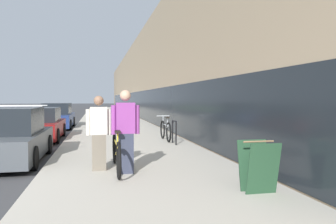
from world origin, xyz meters
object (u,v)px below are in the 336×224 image
person_bystander (99,133)px  parked_sedan_curbside (11,138)px  bike_rack_hoop (174,130)px  sandwich_board_sign (258,166)px  vintage_roadster_curbside (41,125)px  parked_sedan_far (57,117)px  cruiser_bike_nearest (165,130)px  tandem_bicycle (116,153)px  person_rider (126,131)px

person_bystander → parked_sedan_curbside: (-2.37, 2.15, -0.31)m
bike_rack_hoop → sandwich_board_sign: 6.15m
vintage_roadster_curbside → parked_sedan_far: size_ratio=0.92×
cruiser_bike_nearest → sandwich_board_sign: cruiser_bike_nearest is taller
person_bystander → bike_rack_hoop: person_bystander is taller
sandwich_board_sign → parked_sedan_far: size_ratio=0.20×
vintage_roadster_curbside → parked_sedan_far: bearing=89.5°
parked_sedan_curbside → sandwich_board_sign: bearing=-41.8°
person_bystander → tandem_bicycle: bearing=-17.6°
bike_rack_hoop → parked_sedan_curbside: bearing=-162.0°
cruiser_bike_nearest → vintage_roadster_curbside: 5.42m
tandem_bicycle → person_rider: (0.18, -0.30, 0.50)m
person_rider → tandem_bicycle: bearing=121.6°
person_rider → parked_sedan_far: person_rider is taller
person_rider → parked_sedan_curbside: person_rider is taller
bike_rack_hoop → parked_sedan_far: (-4.99, 8.81, 0.02)m
bike_rack_hoop → cruiser_bike_nearest: cruiser_bike_nearest is taller
bike_rack_hoop → vintage_roadster_curbside: size_ratio=0.21×
bike_rack_hoop → tandem_bicycle: bearing=-120.1°
cruiser_bike_nearest → vintage_roadster_curbside: vintage_roadster_curbside is taller
person_bystander → vintage_roadster_curbside: size_ratio=0.41×
person_rider → sandwich_board_sign: size_ratio=2.01×
person_rider → person_bystander: 0.71m
vintage_roadster_curbside → parked_sedan_far: 5.53m
person_rider → person_bystander: person_rider is taller
vintage_roadster_curbside → bike_rack_hoop: bearing=-33.1°
bike_rack_hoop → parked_sedan_far: size_ratio=0.19×
person_bystander → vintage_roadster_curbside: 7.46m
person_rider → person_bystander: (-0.57, 0.42, -0.06)m
person_rider → parked_sedan_curbside: 3.92m
sandwich_board_sign → bike_rack_hoop: bearing=90.4°
sandwich_board_sign → parked_sedan_far: (-5.04, 14.96, 0.08)m
tandem_bicycle → person_rider: person_rider is taller
sandwich_board_sign → parked_sedan_curbside: (-5.06, 4.53, 0.09)m
sandwich_board_sign → parked_sedan_curbside: bearing=138.2°
sandwich_board_sign → vintage_roadster_curbside: (-5.08, 9.43, 0.04)m
bike_rack_hoop → vintage_roadster_curbside: bearing=146.9°
person_bystander → parked_sedan_far: bearing=100.5°
person_rider → sandwich_board_sign: person_rider is taller
person_bystander → bike_rack_hoop: bearing=55.0°
cruiser_bike_nearest → sandwich_board_sign: 7.18m
person_bystander → parked_sedan_far: size_ratio=0.38×
parked_sedan_curbside → cruiser_bike_nearest: bearing=28.4°
person_rider → sandwich_board_sign: 2.92m
vintage_roadster_curbside → parked_sedan_curbside: bearing=-89.8°
sandwich_board_sign → parked_sedan_curbside: parked_sedan_curbside is taller
vintage_roadster_curbside → parked_sedan_far: (0.04, 5.53, 0.04)m
parked_sedan_far → cruiser_bike_nearest: bearing=-57.9°
person_rider → bike_rack_hoop: size_ratio=2.14×
cruiser_bike_nearest → person_rider: bearing=-110.7°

